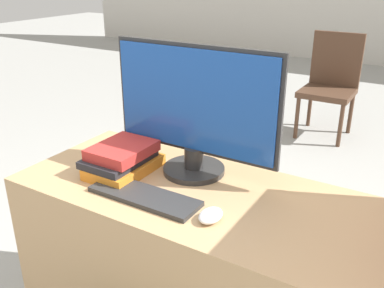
% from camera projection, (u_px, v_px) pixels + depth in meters
% --- Properties ---
extents(desk, '(1.43, 0.56, 0.75)m').
position_uv_depth(desk, '(215.00, 287.00, 1.55)').
color(desk, tan).
rests_on(desk, ground_plane).
extents(monitor, '(0.64, 0.23, 0.47)m').
position_uv_depth(monitor, '(194.00, 110.00, 1.48)').
color(monitor, '#282828').
rests_on(monitor, desk).
extents(keyboard, '(0.38, 0.12, 0.02)m').
position_uv_depth(keyboard, '(144.00, 196.00, 1.39)').
color(keyboard, '#2D2D2D').
rests_on(keyboard, desk).
extents(mouse, '(0.06, 0.09, 0.03)m').
position_uv_depth(mouse, '(211.00, 215.00, 1.27)').
color(mouse, white).
rests_on(mouse, desk).
extents(book_stack, '(0.20, 0.27, 0.11)m').
position_uv_depth(book_stack, '(122.00, 159.00, 1.55)').
color(book_stack, orange).
rests_on(book_stack, desk).
extents(far_chair, '(0.44, 0.44, 0.91)m').
position_uv_depth(far_chair, '(331.00, 81.00, 3.81)').
color(far_chair, '#4C3323').
rests_on(far_chair, ground_plane).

